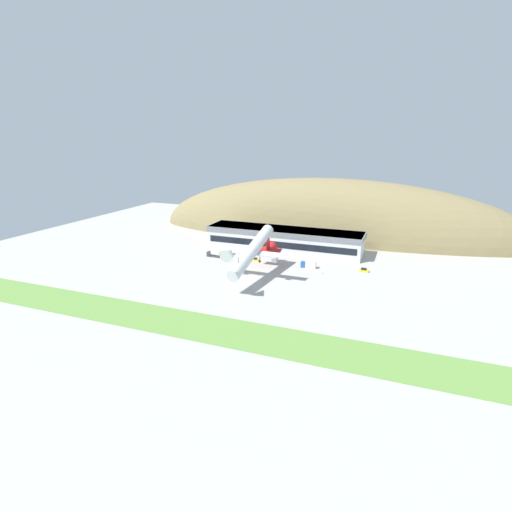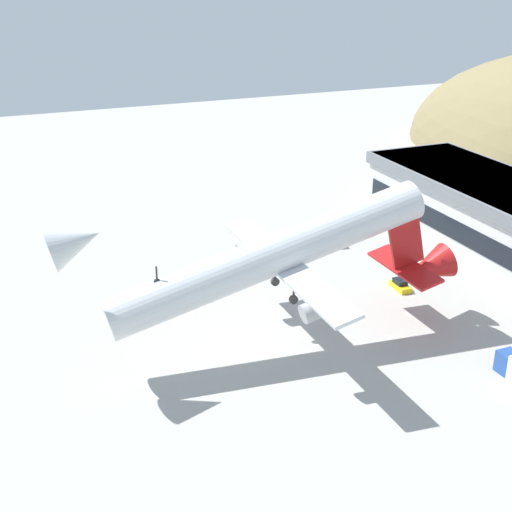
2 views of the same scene
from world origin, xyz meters
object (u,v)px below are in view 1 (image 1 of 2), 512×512
box_truck (309,265)px  traffic_cone_0 (322,273)px  fuel_truck (214,254)px  cargo_airplane (253,251)px  service_car_1 (255,260)px  terminal_building (284,238)px  service_car_0 (364,270)px

box_truck → traffic_cone_0: (7.84, -5.96, -1.25)m
fuel_truck → traffic_cone_0: bearing=-5.6°
fuel_truck → box_truck: size_ratio=1.04×
cargo_airplane → fuel_truck: bearing=142.8°
service_car_1 → fuel_truck: bearing=-176.6°
cargo_airplane → service_car_1: cargo_airplane is taller
service_car_1 → traffic_cone_0: service_car_1 is taller
terminal_building → box_truck: (19.73, -24.16, -5.22)m
box_truck → service_car_0: bearing=8.1°
service_car_0 → fuel_truck: bearing=-177.0°
cargo_airplane → traffic_cone_0: bearing=33.3°
fuel_truck → box_truck: 49.44m
service_car_1 → terminal_building: bearing=71.6°
terminal_building → traffic_cone_0: 41.35m
terminal_building → service_car_1: bearing=-108.4°
service_car_1 → service_car_0: bearing=2.8°
fuel_truck → cargo_airplane: bearing=-37.2°
terminal_building → service_car_0: terminal_building is taller
terminal_building → box_truck: 31.63m
terminal_building → cargo_airplane: bearing=-88.9°
fuel_truck → box_truck: bearing=0.4°
service_car_0 → cargo_airplane: bearing=-148.3°
service_car_0 → fuel_truck: 74.54m
terminal_building → fuel_truck: (-29.70, -24.47, -5.21)m
service_car_1 → box_truck: (27.47, -0.98, 0.90)m
fuel_truck → terminal_building: bearing=39.5°
terminal_building → fuel_truck: 38.83m
cargo_airplane → traffic_cone_0: size_ratio=92.52×
terminal_building → fuel_truck: terminal_building is taller
traffic_cone_0 → cargo_airplane: bearing=-146.7°
box_truck → traffic_cone_0: box_truck is taller
terminal_building → service_car_1: terminal_building is taller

